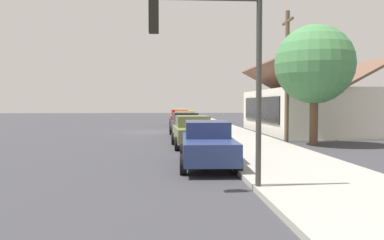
{
  "coord_description": "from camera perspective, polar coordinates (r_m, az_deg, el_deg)",
  "views": [
    {
      "loc": [
        30.11,
        1.3,
        2.24
      ],
      "look_at": [
        2.13,
        3.16,
        1.03
      ],
      "focal_mm": 36.25,
      "sensor_mm": 36.0,
      "label": 1
    }
  ],
  "objects": [
    {
      "name": "ground_plane",
      "position": [
        30.22,
        -6.25,
        -1.79
      ],
      "size": [
        120.0,
        120.0,
        0.0
      ],
      "primitive_type": "plane",
      "color": "#38383D"
    },
    {
      "name": "sidewalk_curb",
      "position": [
        30.49,
        4.32,
        -1.59
      ],
      "size": [
        60.0,
        4.2,
        0.16
      ],
      "primitive_type": "cube",
      "color": "#A3A099",
      "rests_on": "ground"
    },
    {
      "name": "car_ivory",
      "position": [
        44.7,
        -1.79,
        0.65
      ],
      "size": [
        4.87,
        2.08,
        1.59
      ],
      "rotation": [
        0.0,
        0.0,
        -0.0
      ],
      "color": "silver",
      "rests_on": "ground"
    },
    {
      "name": "car_cherry",
      "position": [
        38.91,
        -1.85,
        0.38
      ],
      "size": [
        4.76,
        2.01,
        1.59
      ],
      "rotation": [
        0.0,
        0.0,
        -0.0
      ],
      "color": "red",
      "rests_on": "ground"
    },
    {
      "name": "car_mustard",
      "position": [
        32.44,
        -1.06,
        -0.04
      ],
      "size": [
        4.57,
        1.98,
        1.59
      ],
      "rotation": [
        0.0,
        0.0,
        0.01
      ],
      "color": "gold",
      "rests_on": "ground"
    },
    {
      "name": "car_charcoal",
      "position": [
        26.4,
        -0.96,
        -0.62
      ],
      "size": [
        4.48,
        2.21,
        1.59
      ],
      "rotation": [
        0.0,
        0.0,
        0.05
      ],
      "color": "#2D3035",
      "rests_on": "ground"
    },
    {
      "name": "car_olive",
      "position": [
        19.82,
        0.13,
        -1.65
      ],
      "size": [
        4.57,
        2.2,
        1.59
      ],
      "rotation": [
        0.0,
        0.0,
        0.04
      ],
      "color": "olive",
      "rests_on": "ground"
    },
    {
      "name": "car_navy",
      "position": [
        13.82,
        2.27,
        -3.45
      ],
      "size": [
        4.95,
        2.09,
        1.59
      ],
      "rotation": [
        0.0,
        0.0,
        -0.04
      ],
      "color": "navy",
      "rests_on": "ground"
    },
    {
      "name": "storefront_building",
      "position": [
        31.09,
        16.31,
        1.52
      ],
      "size": [
        13.49,
        7.32,
        5.24
      ],
      "color": "silver",
      "rests_on": "ground"
    },
    {
      "name": "shade_tree",
      "position": [
        21.62,
        17.58,
        7.77
      ],
      "size": [
        4.16,
        4.16,
        6.38
      ],
      "color": "brown",
      "rests_on": "ground"
    },
    {
      "name": "traffic_light_main",
      "position": [
        9.7,
        3.64,
        9.87
      ],
      "size": [
        0.37,
        2.79,
        5.2
      ],
      "color": "#383833",
      "rests_on": "ground"
    },
    {
      "name": "utility_pole_wooden",
      "position": [
        22.95,
        13.81,
        6.62
      ],
      "size": [
        1.8,
        0.24,
        7.5
      ],
      "color": "brown",
      "rests_on": "ground"
    },
    {
      "name": "fire_hydrant_red",
      "position": [
        37.35,
        0.66,
        -0.2
      ],
      "size": [
        0.22,
        0.22,
        0.71
      ],
      "color": "red",
      "rests_on": "sidewalk_curb"
    }
  ]
}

